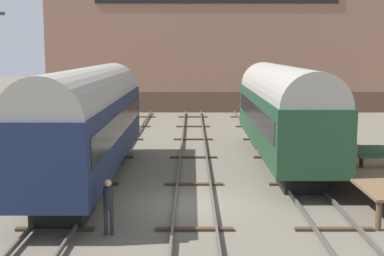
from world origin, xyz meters
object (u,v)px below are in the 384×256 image
Objects in this scene: bench at (373,155)px; person_worker at (107,202)px; train_car_green at (281,108)px; train_car_navy at (87,118)px.

bench is 11.68m from person_worker.
train_car_green is 1.00× the size of train_car_navy.
person_worker is (-10.39, -5.32, -0.45)m from bench.
train_car_green reaches higher than person_worker.
person_worker is at bearing -123.82° from train_car_green.
train_car_navy reaches higher than person_worker.
person_worker is (1.86, -6.77, -1.84)m from train_car_navy.
bench is (2.97, -5.76, -1.35)m from train_car_green.
train_car_green is 8.59× the size of person_worker.
bench reaches higher than person_worker.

